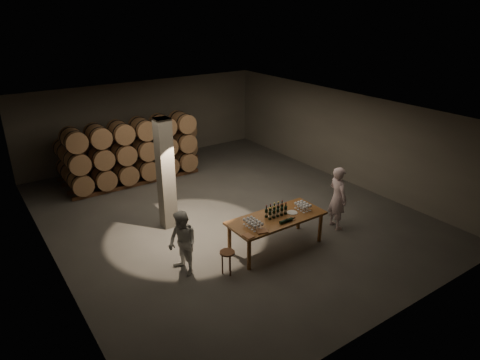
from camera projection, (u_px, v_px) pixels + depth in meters
room at (166, 174)px, 11.87m from camera, size 12.00×12.00×12.00m
tasting_table at (276, 220)px, 11.07m from camera, size 2.60×1.10×0.90m
barrel_stack_back at (130, 149)px, 16.41m from camera, size 5.48×0.95×1.57m
barrel_stack_front at (134, 151)px, 15.00m from camera, size 4.70×0.95×2.31m
bottle_cluster at (276, 211)px, 11.06m from camera, size 0.60×0.23×0.34m
lying_bottles at (286, 221)px, 10.75m from camera, size 0.49×0.09×0.09m
glass_cluster_left at (253, 222)px, 10.51m from camera, size 0.31×0.53×0.18m
glass_cluster_right at (303, 205)px, 11.39m from camera, size 0.31×0.42×0.18m
plate at (292, 213)px, 11.25m from camera, size 0.28×0.28×0.02m
notebook_near at (262, 231)px, 10.31m from camera, size 0.32×0.28×0.03m
notebook_corner at (248, 236)px, 10.11m from camera, size 0.22×0.27×0.02m
pen at (267, 231)px, 10.34m from camera, size 0.13×0.03×0.01m
stool at (227, 256)px, 10.09m from camera, size 0.36×0.36×0.60m
person_man at (338, 198)px, 12.06m from camera, size 0.54×0.73×1.84m
person_woman at (183, 243)px, 10.01m from camera, size 0.69×0.84×1.60m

